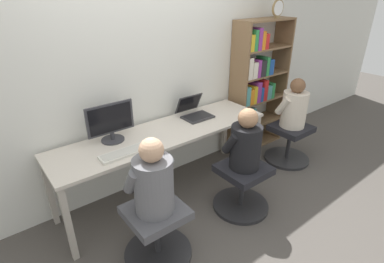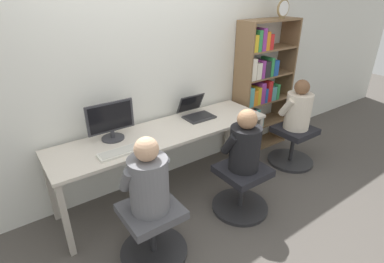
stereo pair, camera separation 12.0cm
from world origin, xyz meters
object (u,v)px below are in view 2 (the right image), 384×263
object	(u,v)px
person_near_shelf	(298,108)
laptop	(196,112)
person_at_laptop	(245,144)
person_at_monitor	(148,180)
desk_clock	(283,9)
office_chair_side	(293,145)
bookshelf	(259,89)
office_chair_right	(241,188)
desktop_monitor	(111,121)
keyboard	(122,151)
office_chair_left	(153,231)

from	to	relation	value
person_near_shelf	laptop	bearing A→B (deg)	156.68
person_at_laptop	person_at_monitor	bearing A→B (deg)	179.93
person_at_laptop	desk_clock	size ratio (longest dim) A/B	2.80
laptop	desk_clock	xyz separation A→B (m)	(1.24, -0.02, 1.02)
office_chair_side	person_at_monitor	bearing A→B (deg)	-172.74
laptop	bookshelf	bearing A→B (deg)	2.62
laptop	office_chair_side	world-z (taller)	laptop
office_chair_right	person_at_laptop	world-z (taller)	person_at_laptop
desktop_monitor	bookshelf	bearing A→B (deg)	0.83
office_chair_right	person_at_laptop	distance (m)	0.49
desk_clock	office_chair_side	size ratio (longest dim) A/B	0.38
office_chair_side	office_chair_right	bearing A→B (deg)	-166.42
desktop_monitor	person_at_monitor	size ratio (longest dim) A/B	0.72
person_near_shelf	office_chair_right	bearing A→B (deg)	-166.21
person_at_laptop	person_near_shelf	distance (m)	1.20
keyboard	person_at_laptop	distance (m)	1.11
person_at_laptop	office_chair_left	bearing A→B (deg)	-179.82
office_chair_right	person_near_shelf	xyz separation A→B (m)	(1.16, 0.29, 0.49)
keyboard	person_at_monitor	distance (m)	0.49
desktop_monitor	person_near_shelf	world-z (taller)	desktop_monitor
laptop	person_at_monitor	xyz separation A→B (m)	(-1.01, -0.78, -0.05)
person_at_laptop	office_chair_side	bearing A→B (deg)	13.39
person_at_monitor	laptop	bearing A→B (deg)	37.46
desk_clock	person_near_shelf	world-z (taller)	desk_clock
office_chair_right	keyboard	bearing A→B (deg)	153.26
person_at_laptop	laptop	bearing A→B (deg)	89.04
bookshelf	laptop	bearing A→B (deg)	-177.38
person_at_monitor	desk_clock	size ratio (longest dim) A/B	2.89
office_chair_right	desk_clock	size ratio (longest dim) A/B	2.65
laptop	office_chair_side	xyz separation A→B (m)	(1.15, -0.50, -0.55)
desk_clock	person_near_shelf	size ratio (longest dim) A/B	0.35
office_chair_side	desktop_monitor	bearing A→B (deg)	166.22
desktop_monitor	desk_clock	world-z (taller)	desk_clock
laptop	desk_clock	world-z (taller)	desk_clock
bookshelf	person_near_shelf	xyz separation A→B (m)	(0.10, -0.54, -0.11)
office_chair_side	person_near_shelf	size ratio (longest dim) A/B	0.94
keyboard	bookshelf	bearing A→B (deg)	9.12
person_at_monitor	office_chair_side	world-z (taller)	person_at_monitor
keyboard	person_at_monitor	world-z (taller)	person_at_monitor
laptop	keyboard	xyz separation A→B (m)	(-1.01, -0.28, -0.04)
keyboard	office_chair_right	size ratio (longest dim) A/B	0.74
laptop	keyboard	distance (m)	1.05
office_chair_side	person_near_shelf	distance (m)	0.49
keyboard	person_at_monitor	size ratio (longest dim) A/B	0.68
laptop	person_at_monitor	size ratio (longest dim) A/B	0.53
laptop	keyboard	world-z (taller)	laptop
person_at_laptop	person_near_shelf	world-z (taller)	person_near_shelf
laptop	keyboard	bearing A→B (deg)	-164.36
office_chair_right	bookshelf	xyz separation A→B (m)	(1.06, 0.83, 0.60)
laptop	office_chair_side	bearing A→B (deg)	-23.51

